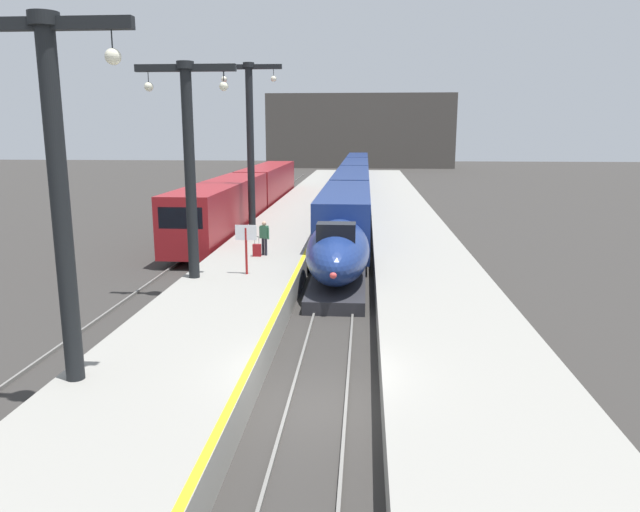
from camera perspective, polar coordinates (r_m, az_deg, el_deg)
The scene contains 17 objects.
ground_plane at distance 15.98m, azimuth -0.29°, elevation -14.32°, with size 260.00×260.00×0.00m, color #33302D.
platform_left at distance 39.92m, azimuth -3.24°, elevation 2.44°, with size 4.80×110.00×1.05m, color gray.
platform_right at distance 39.69m, azimuth 8.45°, elevation 2.27°, with size 4.80×110.00×1.05m, color gray.
platform_left_safety_stripe at distance 39.61m, azimuth 0.03°, elevation 3.16°, with size 0.20×107.80×0.01m, color yellow.
rail_main_left at distance 42.41m, azimuth 1.69°, elevation 2.37°, with size 0.08×110.00×0.12m, color slate.
rail_main_right at distance 42.37m, azimuth 3.71°, elevation 2.34°, with size 0.08×110.00×0.12m, color slate.
rail_secondary_left at distance 43.54m, azimuth -9.04°, elevation 2.48°, with size 0.08×110.00×0.12m, color slate.
rail_secondary_right at distance 43.22m, azimuth -7.10°, elevation 2.46°, with size 0.08×110.00×0.12m, color slate.
highspeed_train_main at distance 59.55m, azimuth 3.22°, elevation 6.95°, with size 2.92×76.41×3.60m.
regional_train_adjacent at distance 48.43m, azimuth -6.76°, elevation 5.95°, with size 2.85×36.60×3.80m.
station_column_near at distance 15.09m, azimuth -23.81°, elevation 7.77°, with size 4.00×0.68×8.54m.
station_column_mid at distance 24.80m, azimuth -12.40°, elevation 9.84°, with size 4.00×0.68×8.65m.
station_column_far at distance 37.43m, azimuth -6.69°, elevation 11.71°, with size 4.00×0.68×9.99m.
passenger_near_edge at distance 29.34m, azimuth -5.35°, elevation 1.98°, with size 0.52×0.36×1.69m.
rolling_suitcase at distance 29.23m, azimuth -6.04°, elevation 0.56°, with size 0.40×0.22×0.98m.
departure_info_board at distance 25.40m, azimuth -7.08°, elevation 1.58°, with size 0.90×0.10×2.12m.
terminus_back_wall at distance 116.30m, azimuth 3.83°, elevation 11.81°, with size 36.00×2.00×14.00m, color #4C4742.
Camera 1 is at (1.16, -14.29, 7.05)m, focal length 33.52 mm.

